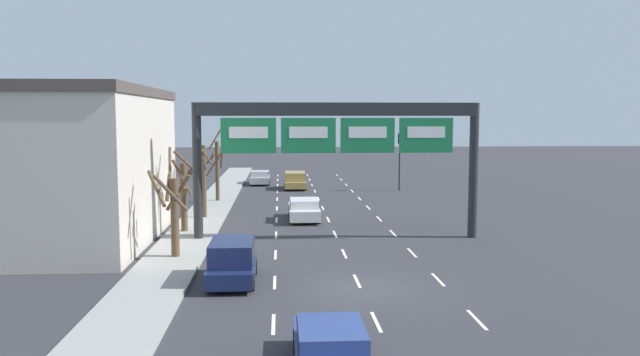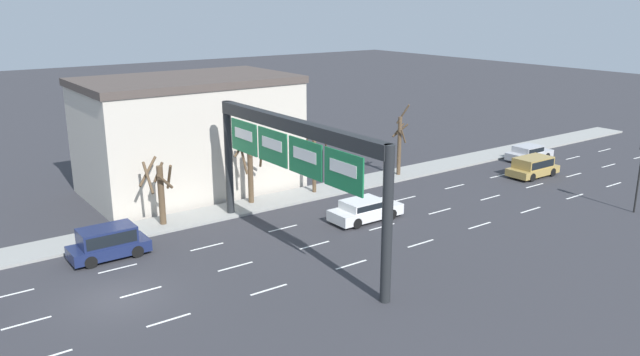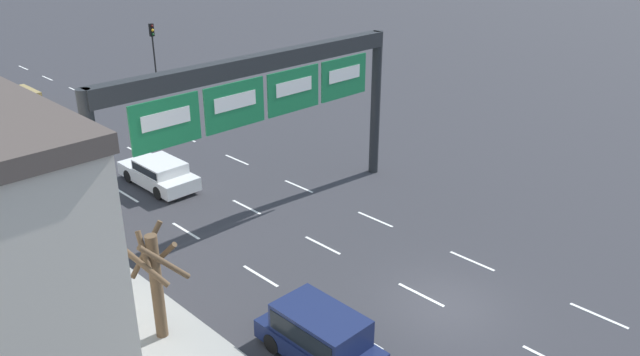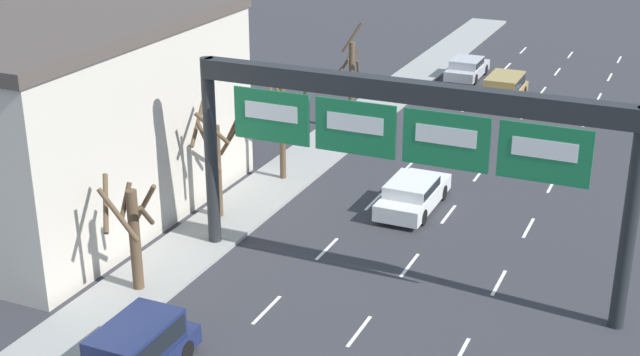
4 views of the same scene
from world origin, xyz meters
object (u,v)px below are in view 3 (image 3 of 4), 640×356
object	(u,v)px
suv_navy	(320,333)
tree_bare_closest	(49,207)
sign_gantry	(261,93)
car_white	(159,172)
traffic_light_near_gantry	(153,44)
suv_gold	(21,100)
tree_bare_third	(155,277)
tree_bare_second	(15,166)

from	to	relation	value
suv_navy	tree_bare_closest	distance (m)	11.37
sign_gantry	car_white	world-z (taller)	sign_gantry
traffic_light_near_gantry	suv_gold	bearing A→B (deg)	167.82
traffic_light_near_gantry	tree_bare_third	size ratio (longest dim) A/B	1.27
sign_gantry	tree_bare_closest	bearing A→B (deg)	165.44
suv_navy	tree_bare_second	bearing A→B (deg)	100.54
suv_gold	tree_bare_second	world-z (taller)	tree_bare_second
suv_navy	tree_bare_closest	bearing A→B (deg)	107.90
suv_navy	tree_bare_closest	size ratio (longest dim) A/B	0.86
suv_gold	tree_bare_third	bearing A→B (deg)	-102.70
tree_bare_second	tree_bare_third	distance (m)	11.31
sign_gantry	suv_gold	world-z (taller)	sign_gantry
car_white	traffic_light_near_gantry	bearing A→B (deg)	59.13
tree_bare_second	traffic_light_near_gantry	bearing A→B (deg)	43.22
sign_gantry	tree_bare_second	world-z (taller)	sign_gantry
traffic_light_near_gantry	tree_bare_third	bearing A→B (deg)	-120.96
car_white	traffic_light_near_gantry	size ratio (longest dim) A/B	0.93
traffic_light_near_gantry	tree_bare_second	xyz separation A→B (m)	(-15.35, -14.43, -0.89)
suv_gold	traffic_light_near_gantry	bearing A→B (deg)	-12.18
suv_gold	sign_gantry	bearing A→B (deg)	-85.85
suv_navy	tree_bare_second	distance (m)	15.85
sign_gantry	tree_bare_third	world-z (taller)	sign_gantry
car_white	traffic_light_near_gantry	world-z (taller)	traffic_light_near_gantry
sign_gantry	tree_bare_second	xyz separation A→B (m)	(-7.86, 6.98, -3.04)
tree_bare_closest	tree_bare_second	bearing A→B (deg)	83.18
suv_gold	tree_bare_third	xyz separation A→B (m)	(-6.25, -27.72, 1.50)
sign_gantry	traffic_light_near_gantry	bearing A→B (deg)	70.70
car_white	tree_bare_closest	bearing A→B (deg)	-149.27
tree_bare_closest	tree_bare_third	world-z (taller)	tree_bare_closest
suv_gold	traffic_light_near_gantry	world-z (taller)	traffic_light_near_gantry
traffic_light_near_gantry	tree_bare_closest	xyz separation A→B (m)	(-15.92, -19.22, -0.94)
car_white	traffic_light_near_gantry	distance (m)	17.85
sign_gantry	tree_bare_third	bearing A→B (deg)	-151.42
sign_gantry	tree_bare_closest	size ratio (longest dim) A/B	3.24
tree_bare_third	suv_gold	bearing A→B (deg)	77.30
car_white	sign_gantry	bearing A→B (deg)	-76.17
sign_gantry	suv_gold	distance (m)	23.96
car_white	tree_bare_second	world-z (taller)	tree_bare_second
suv_gold	tree_bare_second	bearing A→B (deg)	-110.57
suv_navy	tree_bare_third	xyz separation A→B (m)	(-2.97, 4.18, 1.42)
car_white	tree_bare_third	bearing A→B (deg)	-121.09
traffic_light_near_gantry	tree_bare_second	world-z (taller)	traffic_light_near_gantry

